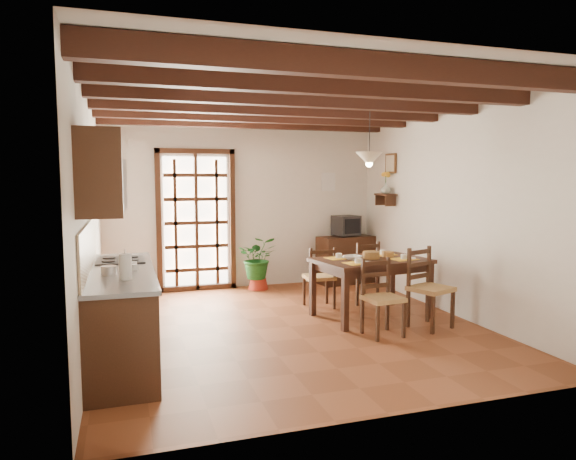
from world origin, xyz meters
name	(u,v)px	position (x,y,z in m)	size (l,w,h in m)	color
ground_plane	(290,327)	(0.00, 0.00, 0.00)	(5.00, 5.00, 0.00)	brown
room_shell	(290,178)	(0.00, 0.00, 1.82)	(4.52, 5.02, 2.81)	silver
ceiling_beams	(290,103)	(0.00, 0.00, 2.69)	(4.50, 4.34, 0.20)	black
french_door	(196,218)	(-0.80, 2.45, 1.18)	(1.26, 0.11, 2.32)	white
kitchen_counter	(121,314)	(-1.96, -0.60, 0.47)	(0.64, 2.25, 1.38)	black
upper_cabinet	(100,173)	(-2.08, -1.30, 1.85)	(0.35, 0.80, 0.70)	black
range_hood	(108,186)	(-2.05, -0.05, 1.73)	(0.38, 0.60, 0.54)	white
counter_items	(120,264)	(-1.95, -0.51, 0.96)	(0.50, 1.43, 0.25)	black
dining_table	(371,266)	(1.15, 0.12, 0.67)	(1.54, 1.11, 0.77)	#311910
chair_near_left	(382,312)	(0.91, -0.65, 0.28)	(0.44, 0.42, 0.88)	#AF854A
chair_near_right	(429,303)	(1.60, -0.54, 0.30)	(0.57, 0.55, 0.97)	#AF854A
chair_far_left	(319,288)	(0.68, 0.78, 0.27)	(0.42, 0.40, 0.87)	#AF854A
chair_far_right	(361,283)	(1.39, 0.89, 0.28)	(0.48, 0.46, 0.90)	#AF854A
table_setting	(371,255)	(1.15, 0.12, 0.81)	(1.03, 0.69, 0.10)	yellow
table_bowl	(353,258)	(0.89, 0.13, 0.80)	(0.22, 0.22, 0.05)	white
sideboard	(346,260)	(1.73, 2.23, 0.41)	(0.96, 0.43, 0.82)	black
crt_tv	(346,225)	(1.73, 2.22, 1.01)	(0.46, 0.44, 0.34)	black
fuse_box	(328,182)	(1.50, 2.48, 1.75)	(0.25, 0.03, 0.32)	white
plant_pot	(258,283)	(0.15, 2.16, 0.11)	(0.33, 0.33, 0.20)	maroon
potted_plant	(258,255)	(0.15, 2.16, 0.57)	(1.63, 1.39, 1.81)	#144C19
wall_shelf	(385,197)	(2.14, 1.60, 1.51)	(0.20, 0.42, 0.20)	black
shelf_vase	(386,188)	(2.14, 1.60, 1.65)	(0.15, 0.15, 0.15)	#B2BFB2
shelf_flowers	(386,175)	(2.14, 1.60, 1.86)	(0.14, 0.14, 0.36)	yellow
framed_picture	(391,163)	(2.22, 1.60, 2.05)	(0.03, 0.32, 0.32)	brown
pendant_lamp	(369,158)	(1.15, 0.22, 2.08)	(0.36, 0.36, 0.84)	black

